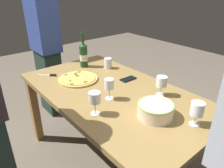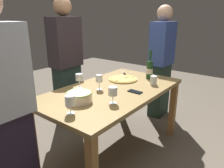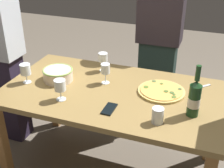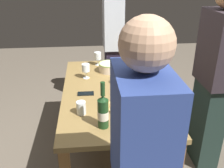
# 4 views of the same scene
# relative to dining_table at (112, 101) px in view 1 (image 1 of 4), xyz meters

# --- Properties ---
(ground_plane) EXTENTS (8.00, 8.00, 0.00)m
(ground_plane) POSITION_rel_dining_table_xyz_m (0.00, 0.00, -0.66)
(ground_plane) COLOR #655A4D
(dining_table) EXTENTS (1.60, 0.90, 0.75)m
(dining_table) POSITION_rel_dining_table_xyz_m (0.00, 0.00, 0.00)
(dining_table) COLOR olive
(dining_table) RESTS_ON ground
(pizza) EXTENTS (0.34, 0.34, 0.03)m
(pizza) POSITION_rel_dining_table_xyz_m (0.34, 0.10, 0.10)
(pizza) COLOR tan
(pizza) RESTS_ON dining_table
(serving_bowl) EXTENTS (0.23, 0.23, 0.09)m
(serving_bowl) POSITION_rel_dining_table_xyz_m (-0.45, 0.02, 0.14)
(serving_bowl) COLOR beige
(serving_bowl) RESTS_ON dining_table
(wine_bottle) EXTENTS (0.08, 0.08, 0.35)m
(wine_bottle) POSITION_rel_dining_table_xyz_m (0.59, -0.12, 0.22)
(wine_bottle) COLOR #1B3F1D
(wine_bottle) RESTS_ON dining_table
(wine_glass_near_pizza) EXTENTS (0.08, 0.08, 0.15)m
(wine_glass_near_pizza) POSITION_rel_dining_table_xyz_m (-0.29, -0.24, 0.20)
(wine_glass_near_pizza) COLOR white
(wine_glass_near_pizza) RESTS_ON dining_table
(wine_glass_by_bottle) EXTENTS (0.08, 0.08, 0.15)m
(wine_glass_by_bottle) POSITION_rel_dining_table_xyz_m (-0.66, -0.10, 0.20)
(wine_glass_by_bottle) COLOR white
(wine_glass_by_bottle) RESTS_ON dining_table
(wine_glass_far_left) EXTENTS (0.08, 0.08, 0.16)m
(wine_glass_far_left) POSITION_rel_dining_table_xyz_m (-0.19, 0.29, 0.21)
(wine_glass_far_left) COLOR white
(wine_glass_far_left) RESTS_ON dining_table
(wine_glass_far_right) EXTENTS (0.07, 0.07, 0.16)m
(wine_glass_far_right) POSITION_rel_dining_table_xyz_m (-0.09, 0.10, 0.21)
(wine_glass_far_right) COLOR white
(wine_glass_far_right) RESTS_ON dining_table
(cup_amber) EXTENTS (0.07, 0.07, 0.10)m
(cup_amber) POSITION_rel_dining_table_xyz_m (0.40, -0.28, 0.14)
(cup_amber) COLOR white
(cup_amber) RESTS_ON dining_table
(cell_phone) EXTENTS (0.07, 0.14, 0.01)m
(cell_phone) POSITION_rel_dining_table_xyz_m (0.07, -0.24, 0.10)
(cell_phone) COLOR black
(cell_phone) RESTS_ON dining_table
(pizza_knife) EXTENTS (0.14, 0.14, 0.02)m
(pizza_knife) POSITION_rel_dining_table_xyz_m (0.59, 0.26, 0.10)
(pizza_knife) COLOR silver
(pizza_knife) RESTS_ON dining_table
(person_guest_left) EXTENTS (0.39, 0.24, 1.63)m
(person_guest_left) POSITION_rel_dining_table_xyz_m (1.19, 0.01, 0.17)
(person_guest_left) COLOR #21332A
(person_guest_left) RESTS_ON ground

